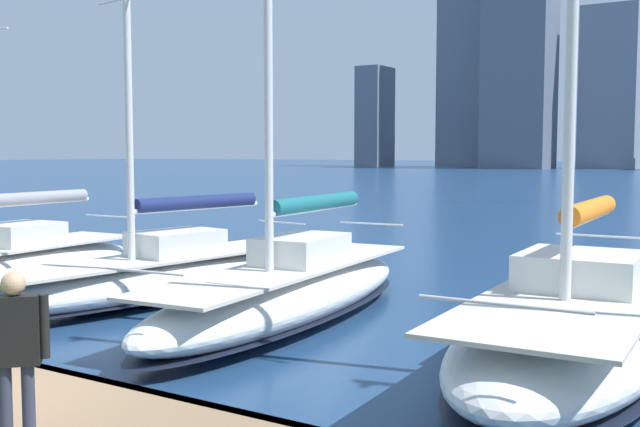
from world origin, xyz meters
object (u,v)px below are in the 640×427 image
(sailboat_teal, at_px, (289,288))
(sailboat_navy, at_px, (159,273))
(sailboat_grey, at_px, (6,262))
(sailboat_orange, at_px, (573,328))
(person_black_shirt, at_px, (15,342))

(sailboat_teal, xyz_separation_m, sailboat_navy, (3.79, -0.35, -0.08))
(sailboat_navy, distance_m, sailboat_grey, 4.63)
(sailboat_teal, bearing_deg, sailboat_grey, 2.14)
(sailboat_orange, relative_size, sailboat_navy, 1.06)
(sailboat_navy, bearing_deg, sailboat_teal, 174.69)
(sailboat_teal, distance_m, sailboat_grey, 8.38)
(sailboat_orange, height_order, sailboat_grey, sailboat_orange)
(sailboat_grey, bearing_deg, sailboat_navy, -171.75)
(sailboat_navy, height_order, person_black_shirt, sailboat_navy)
(sailboat_orange, bearing_deg, sailboat_navy, -5.90)
(person_black_shirt, bearing_deg, sailboat_teal, -73.98)
(sailboat_orange, height_order, sailboat_navy, sailboat_orange)
(sailboat_orange, relative_size, sailboat_teal, 0.87)
(sailboat_teal, height_order, sailboat_grey, sailboat_teal)
(sailboat_orange, relative_size, person_black_shirt, 6.69)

